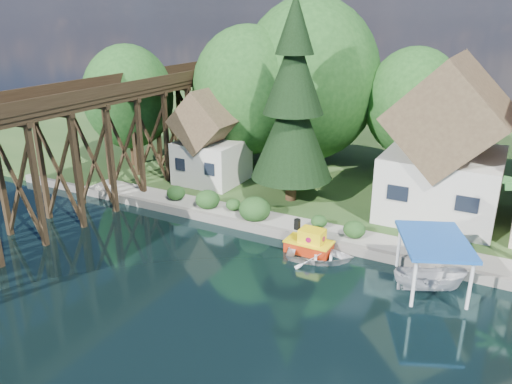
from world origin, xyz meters
TOP-DOWN VIEW (x-y plane):
  - ground at (0.00, 0.00)m, footprint 140.00×140.00m
  - bank at (0.00, 34.00)m, footprint 140.00×52.00m
  - seawall at (4.00, 8.00)m, footprint 60.00×0.40m
  - promenade at (6.00, 9.30)m, footprint 50.00×2.60m
  - trestle_bridge at (-16.00, 5.17)m, footprint 4.12×44.18m
  - house_left at (7.00, 16.00)m, footprint 7.64×8.64m
  - shed at (-11.00, 14.50)m, footprint 5.09×5.40m
  - bg_trees at (1.00, 21.25)m, footprint 49.90×13.30m
  - shrubs at (-4.60, 9.26)m, footprint 15.76×2.47m
  - conifer at (-3.34, 13.59)m, footprint 6.02×6.02m
  - tugboat at (0.93, 6.98)m, footprint 2.89×1.61m
  - boat_white_a at (1.90, 6.28)m, footprint 4.66×3.92m
  - boat_canopy at (8.26, 5.80)m, footprint 4.83×5.62m

SIDE VIEW (x-z plane):
  - ground at x=0.00m, z-range 0.00..0.00m
  - bank at x=0.00m, z-range 0.00..0.50m
  - seawall at x=4.00m, z-range 0.00..0.62m
  - boat_white_a at x=1.90m, z-range 0.00..0.83m
  - promenade at x=6.00m, z-range 0.50..0.56m
  - tugboat at x=0.93m, z-range -0.42..1.66m
  - shrubs at x=-4.60m, z-range 0.38..2.08m
  - boat_canopy at x=8.26m, z-range -0.22..2.83m
  - shed at x=-11.00m, z-range -0.10..7.75m
  - house_left at x=7.00m, z-range -0.37..10.65m
  - trestle_bridge at x=-16.00m, z-range 0.70..10.00m
  - bg_trees at x=1.00m, z-range 2.00..12.57m
  - conifer at x=-3.34m, z-range 0.23..15.06m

